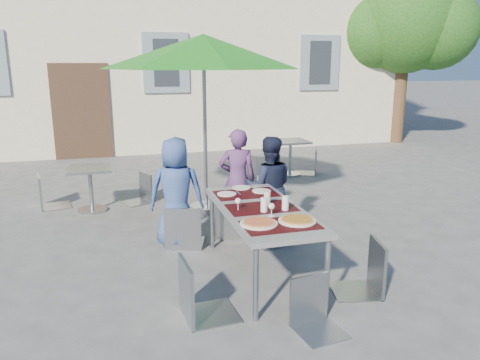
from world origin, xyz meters
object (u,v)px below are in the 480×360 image
object	(u,v)px
dining_table	(261,213)
bg_chair_l_0	(45,171)
chair_1	(229,195)
cafe_table_0	(91,183)
child_2	(269,187)
chair_3	(197,254)
chair_2	(276,199)
pizza_near_left	(259,223)
chair_4	(369,236)
child_0	(176,192)
bg_chair_l_1	(255,151)
cafe_table_1	(290,152)
patio_umbrella	(204,53)
chair_5	(316,275)
chair_0	(183,201)
pizza_near_right	(297,220)
bg_chair_r_0	(140,171)
child_1	(237,179)
bg_chair_r_1	(311,146)

from	to	relation	value
dining_table	bg_chair_l_0	size ratio (longest dim) A/B	1.87
chair_1	cafe_table_0	size ratio (longest dim) A/B	1.44
child_2	chair_3	bearing A→B (deg)	68.56
chair_2	chair_3	size ratio (longest dim) A/B	0.97
pizza_near_left	chair_4	distance (m)	1.09
dining_table	chair_3	size ratio (longest dim) A/B	1.78
child_0	child_2	world-z (taller)	child_0
child_0	bg_chair_l_1	size ratio (longest dim) A/B	1.39
chair_3	cafe_table_1	xyz separation A→B (m)	(2.83, 4.85, -0.14)
chair_3	chair_4	distance (m)	1.69
patio_umbrella	chair_5	bearing A→B (deg)	-86.42
chair_0	bg_chair_l_0	distance (m)	2.84
dining_table	pizza_near_right	world-z (taller)	pizza_near_right
chair_0	chair_4	size ratio (longest dim) A/B	1.01
chair_5	cafe_table_0	size ratio (longest dim) A/B	1.25
cafe_table_0	cafe_table_1	bearing A→B (deg)	19.63
chair_4	bg_chair_r_0	world-z (taller)	chair_4
child_0	patio_umbrella	world-z (taller)	patio_umbrella
child_0	child_1	distance (m)	0.98
chair_3	bg_chair_r_0	xyz separation A→B (m)	(-0.21, 3.78, -0.09)
chair_1	chair_4	bearing A→B (deg)	-63.07
chair_3	bg_chair_r_1	distance (m)	5.83
chair_0	bg_chair_r_0	bearing A→B (deg)	99.64
dining_table	chair_3	bearing A→B (deg)	-140.16
pizza_near_left	bg_chair_l_0	bearing A→B (deg)	121.56
bg_chair_l_1	chair_3	bearing A→B (deg)	-113.54
child_0	child_2	size ratio (longest dim) A/B	1.03
chair_5	cafe_table_0	xyz separation A→B (m)	(-1.89, 3.93, -0.05)
child_1	bg_chair_r_0	size ratio (longest dim) A/B	1.53
dining_table	chair_0	xyz separation A→B (m)	(-0.67, 0.98, -0.10)
pizza_near_right	bg_chair_r_0	size ratio (longest dim) A/B	0.40
cafe_table_0	bg_chair_l_0	world-z (taller)	bg_chair_l_0
chair_4	cafe_table_1	size ratio (longest dim) A/B	1.41
pizza_near_left	bg_chair_l_0	xyz separation A→B (m)	(-2.26, 3.67, -0.19)
child_0	bg_chair_l_0	xyz separation A→B (m)	(-1.72, 2.10, -0.10)
chair_2	cafe_table_0	bearing A→B (deg)	136.87
dining_table	chair_1	bearing A→B (deg)	92.17
child_2	bg_chair_l_1	bearing A→B (deg)	-90.02
child_2	chair_2	bearing A→B (deg)	98.96
cafe_table_0	cafe_table_1	world-z (taller)	cafe_table_1
bg_chair_r_1	chair_2	bearing A→B (deg)	-120.72
child_2	bg_chair_l_1	distance (m)	2.99
pizza_near_right	dining_table	bearing A→B (deg)	109.77
child_0	chair_4	distance (m)	2.37
chair_3	dining_table	bearing A→B (deg)	39.84
cafe_table_1	chair_1	bearing A→B (deg)	-124.32
dining_table	bg_chair_r_1	xyz separation A→B (m)	(2.46, 4.15, -0.12)
chair_1	cafe_table_1	distance (m)	3.65
pizza_near_right	bg_chair_r_1	xyz separation A→B (m)	(2.27, 4.66, -0.20)
child_2	chair_4	xyz separation A→B (m)	(0.41, -1.74, -0.07)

